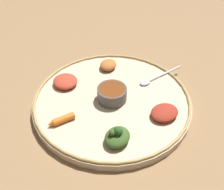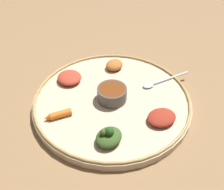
% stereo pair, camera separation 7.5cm
% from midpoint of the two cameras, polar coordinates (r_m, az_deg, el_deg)
% --- Properties ---
extents(ground_plane, '(2.40, 2.40, 0.00)m').
position_cam_midpoint_polar(ground_plane, '(0.78, 2.77, -2.15)').
color(ground_plane, olive).
extents(platter, '(0.44, 0.44, 0.02)m').
position_cam_midpoint_polar(platter, '(0.77, 2.80, -1.57)').
color(platter, '#C6B293').
rests_on(platter, ground_plane).
extents(platter_rim, '(0.43, 0.43, 0.01)m').
position_cam_midpoint_polar(platter_rim, '(0.76, 2.83, -0.80)').
color(platter_rim, tan).
rests_on(platter_rim, platter).
extents(center_bowl, '(0.08, 0.08, 0.04)m').
position_cam_midpoint_polar(center_bowl, '(0.75, 2.87, 0.19)').
color(center_bowl, '#4C4742').
rests_on(center_bowl, platter).
extents(spoon, '(0.16, 0.05, 0.01)m').
position_cam_midpoint_polar(spoon, '(0.83, 12.23, 2.56)').
color(spoon, silver).
rests_on(spoon, platter).
extents(greens_pile, '(0.08, 0.07, 0.05)m').
position_cam_midpoint_polar(greens_pile, '(0.65, 2.67, -8.76)').
color(greens_pile, '#385623').
rests_on(greens_pile, platter).
extents(carrot_near_spoon, '(0.07, 0.04, 0.02)m').
position_cam_midpoint_polar(carrot_near_spoon, '(0.71, -8.11, -4.23)').
color(carrot_near_spoon, orange).
rests_on(carrot_near_spoon, platter).
extents(mound_beet, '(0.09, 0.08, 0.02)m').
position_cam_midpoint_polar(mound_beet, '(0.72, 13.21, -4.68)').
color(mound_beet, maroon).
rests_on(mound_beet, platter).
extents(mound_chickpea, '(0.07, 0.06, 0.02)m').
position_cam_midpoint_polar(mound_chickpea, '(0.87, 2.98, 6.15)').
color(mound_chickpea, '#B2662D').
rests_on(mound_chickpea, platter).
extents(mound_berbere_red, '(0.09, 0.09, 0.02)m').
position_cam_midpoint_polar(mound_berbere_red, '(0.82, -6.24, 3.49)').
color(mound_berbere_red, '#B73D28').
rests_on(mound_berbere_red, platter).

